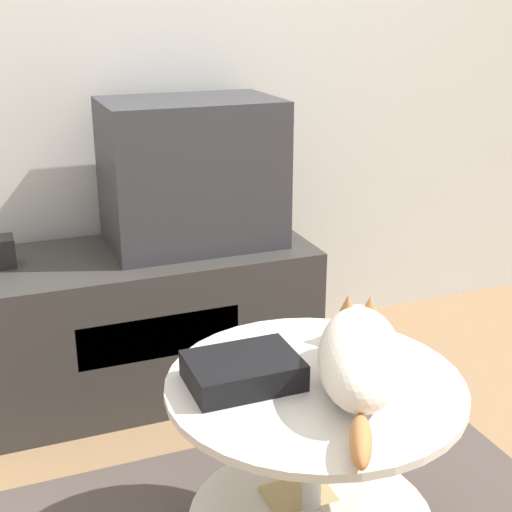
% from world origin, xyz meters
% --- Properties ---
extents(tv_stand, '(1.13, 0.48, 0.50)m').
position_xyz_m(tv_stand, '(-0.14, 1.01, 0.25)').
color(tv_stand, '#33302D').
rests_on(tv_stand, ground_plane).
extents(tv, '(0.56, 0.37, 0.48)m').
position_xyz_m(tv, '(0.05, 1.05, 0.74)').
color(tv, '#333338').
rests_on(tv, tv_stand).
extents(coffee_table, '(0.64, 0.64, 0.49)m').
position_xyz_m(coffee_table, '(0.01, 0.02, 0.33)').
color(coffee_table, '#B2B2B7').
rests_on(coffee_table, rug).
extents(dvd_box, '(0.23, 0.17, 0.06)m').
position_xyz_m(dvd_box, '(-0.13, 0.07, 0.54)').
color(dvd_box, black).
rests_on(dvd_box, coffee_table).
extents(cat, '(0.33, 0.52, 0.15)m').
position_xyz_m(cat, '(0.09, -0.02, 0.58)').
color(cat, silver).
rests_on(cat, coffee_table).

